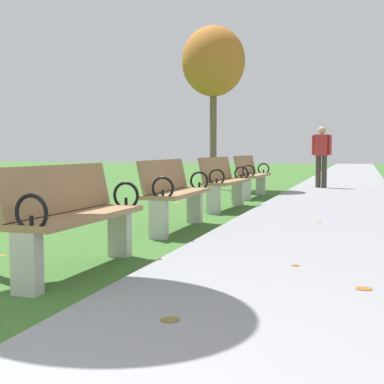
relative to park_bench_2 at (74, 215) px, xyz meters
The scene contains 8 objects.
paved_walkway 15.48m from the park_bench_2, 83.49° to the left, with size 2.50×44.00×0.02m, color gray.
park_bench_2 is the anchor object (origin of this frame).
park_bench_3 2.56m from the park_bench_2, 90.00° to the left, with size 0.49×1.61×0.90m.
park_bench_4 5.16m from the park_bench_2, 90.00° to the left, with size 0.55×1.62×0.90m.
park_bench_5 7.65m from the park_bench_2, 90.00° to the left, with size 0.52×1.61×0.90m.
tree_3 10.21m from the park_bench_2, 98.26° to the left, with size 1.62×1.62×4.18m.
pedestrian_walking 11.01m from the park_bench_2, 83.51° to the left, with size 0.52×0.28×1.62m.
scattered_leaves 1.62m from the park_bench_2, 58.84° to the left, with size 4.00×14.62×0.02m.
Camera 1 is at (1.78, -1.43, 1.03)m, focal length 51.50 mm.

